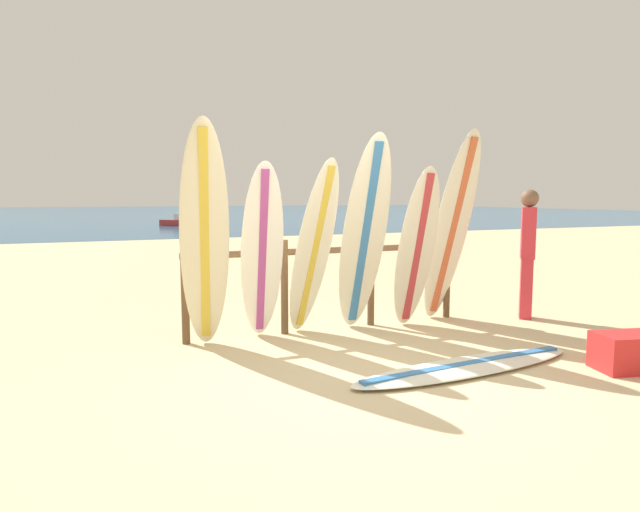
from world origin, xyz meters
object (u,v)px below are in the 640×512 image
(surfboard_leaning_far_left, at_px, (205,238))
(surfboard_leaning_left, at_px, (262,254))
(surfboard_leaning_right, at_px, (451,229))
(surfboard_rack, at_px, (329,271))
(surfboard_lying_on_sand, at_px, (467,366))
(surfboard_leaning_center_right, at_px, (417,248))
(surfboard_leaning_center, at_px, (364,236))
(cooler_box, at_px, (628,352))
(surfboard_leaning_center_left, at_px, (314,249))
(small_boat_offshore, at_px, (185,222))
(beachgoer_standing, at_px, (528,248))

(surfboard_leaning_far_left, height_order, surfboard_leaning_left, surfboard_leaning_far_left)
(surfboard_leaning_right, bearing_deg, surfboard_leaning_far_left, -178.18)
(surfboard_rack, bearing_deg, surfboard_lying_on_sand, -74.21)
(surfboard_rack, height_order, surfboard_leaning_center_right, surfboard_leaning_center_right)
(surfboard_rack, bearing_deg, surfboard_leaning_center, -54.48)
(surfboard_leaning_center_right, bearing_deg, surfboard_leaning_right, 7.25)
(surfboard_rack, distance_m, surfboard_leaning_right, 1.72)
(surfboard_leaning_right, xyz_separation_m, cooler_box, (0.39, -2.32, -1.08))
(surfboard_rack, bearing_deg, surfboard_leaning_center_left, -139.18)
(surfboard_rack, relative_size, small_boat_offshore, 1.29)
(surfboard_leaning_far_left, bearing_deg, surfboard_rack, 14.27)
(surfboard_leaning_right, xyz_separation_m, beachgoer_standing, (1.15, -0.16, -0.28))
(surfboard_leaning_center, distance_m, surfboard_leaning_center_right, 0.77)
(surfboard_leaning_left, bearing_deg, surfboard_rack, 16.61)
(surfboard_rack, height_order, surfboard_leaning_right, surfboard_leaning_right)
(surfboard_lying_on_sand, bearing_deg, surfboard_leaning_left, 131.39)
(surfboard_leaning_center_right, bearing_deg, surfboard_rack, 159.49)
(surfboard_leaning_far_left, relative_size, cooler_box, 4.11)
(surfboard_leaning_far_left, bearing_deg, surfboard_leaning_center_right, 0.63)
(beachgoer_standing, bearing_deg, surfboard_leaning_right, 172.10)
(surfboard_leaning_left, relative_size, surfboard_leaning_center, 0.86)
(surfboard_rack, xyz_separation_m, surfboard_leaning_right, (1.61, -0.31, 0.52))
(surfboard_leaning_left, xyz_separation_m, cooler_box, (2.96, -2.34, -0.85))
(surfboard_leaning_center_left, bearing_deg, surfboard_leaning_center_right, -4.35)
(surfboard_rack, xyz_separation_m, surfboard_leaning_center_right, (1.03, -0.39, 0.28))
(surfboard_leaning_left, height_order, beachgoer_standing, surfboard_leaning_left)
(surfboard_leaning_far_left, xyz_separation_m, beachgoer_standing, (4.39, -0.06, -0.26))
(surfboard_leaning_far_left, xyz_separation_m, surfboard_lying_on_sand, (2.20, -1.61, -1.20))
(surfboard_lying_on_sand, relative_size, beachgoer_standing, 1.50)
(surfboard_leaning_far_left, xyz_separation_m, surfboard_leaning_center_right, (2.66, 0.03, -0.21))
(surfboard_leaning_center, xyz_separation_m, beachgoer_standing, (2.48, -0.08, -0.22))
(surfboard_leaning_left, relative_size, small_boat_offshore, 0.72)
(surfboard_lying_on_sand, xyz_separation_m, cooler_box, (1.43, -0.60, 0.14))
(surfboard_leaning_far_left, bearing_deg, surfboard_leaning_left, 10.84)
(surfboard_rack, bearing_deg, surfboard_leaning_right, -10.98)
(surfboard_leaning_left, distance_m, cooler_box, 3.87)
(surfboard_leaning_left, height_order, surfboard_leaning_center_left, surfboard_leaning_center_left)
(cooler_box, bearing_deg, small_boat_offshore, 103.79)
(surfboard_leaning_right, relative_size, small_boat_offshore, 0.88)
(surfboard_leaning_right, bearing_deg, small_boat_offshore, 88.59)
(surfboard_leaning_center_right, distance_m, cooler_box, 2.58)
(surfboard_leaning_far_left, distance_m, surfboard_lying_on_sand, 2.98)
(surfboard_leaning_center_right, height_order, cooler_box, surfboard_leaning_center_right)
(surfboard_leaning_center_left, xyz_separation_m, small_boat_offshore, (2.58, 26.23, -0.80))
(surfboard_leaning_right, distance_m, cooler_box, 2.58)
(surfboard_leaning_far_left, distance_m, surfboard_leaning_center_right, 2.67)
(surfboard_leaning_left, bearing_deg, surfboard_leaning_far_left, -169.16)
(surfboard_leaning_center_left, relative_size, surfboard_leaning_center, 0.88)
(surfboard_rack, xyz_separation_m, cooler_box, (2.00, -2.63, -0.56))
(surfboard_leaning_right, bearing_deg, surfboard_rack, 169.02)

